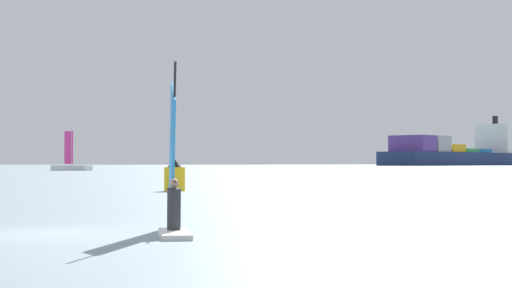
{
  "coord_description": "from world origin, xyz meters",
  "views": [
    {
      "loc": [
        5.71,
        -20.61,
        1.68
      ],
      "look_at": [
        4.26,
        18.16,
        2.54
      ],
      "focal_mm": 61.24,
      "sensor_mm": 36.0,
      "label": 1
    }
  ],
  "objects_px": {
    "channel_buoy": "(175,177)",
    "windsurfer": "(173,192)",
    "cargo_ship": "(456,153)",
    "small_sailboat": "(71,167)"
  },
  "relations": [
    {
      "from": "channel_buoy",
      "to": "windsurfer",
      "type": "bearing_deg",
      "value": -82.6
    },
    {
      "from": "windsurfer",
      "to": "cargo_ship",
      "type": "height_order",
      "value": "cargo_ship"
    },
    {
      "from": "windsurfer",
      "to": "cargo_ship",
      "type": "relative_size",
      "value": 0.03
    },
    {
      "from": "cargo_ship",
      "to": "channel_buoy",
      "type": "bearing_deg",
      "value": 27.45
    },
    {
      "from": "windsurfer",
      "to": "small_sailboat",
      "type": "height_order",
      "value": "small_sailboat"
    },
    {
      "from": "channel_buoy",
      "to": "cargo_ship",
      "type": "bearing_deg",
      "value": 77.48
    },
    {
      "from": "small_sailboat",
      "to": "cargo_ship",
      "type": "bearing_deg",
      "value": 90.09
    },
    {
      "from": "windsurfer",
      "to": "cargo_ship",
      "type": "distance_m",
      "value": 591.17
    },
    {
      "from": "windsurfer",
      "to": "channel_buoy",
      "type": "relative_size",
      "value": 2.15
    },
    {
      "from": "windsurfer",
      "to": "cargo_ship",
      "type": "xyz_separation_m",
      "value": [
        117.46,
        579.33,
        7.42
      ]
    }
  ]
}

